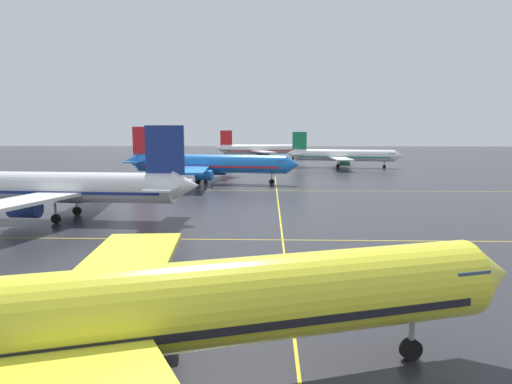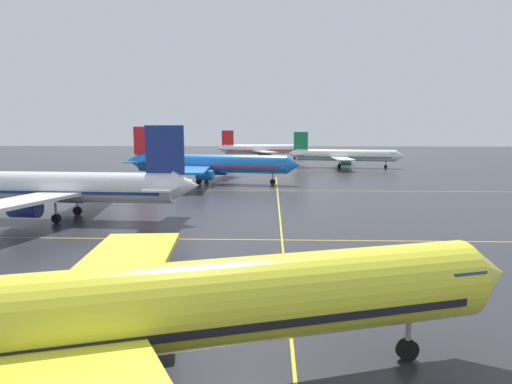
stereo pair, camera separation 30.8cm
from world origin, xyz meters
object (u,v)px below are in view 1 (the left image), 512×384
object	(u,v)px
airliner_far_right_stand	(261,149)
airliner_second_row	(54,187)
airliner_third_row	(208,164)
airliner_far_left_stand	(343,155)
airliner_front_gate	(131,313)

from	to	relation	value
airliner_far_right_stand	airliner_second_row	bearing A→B (deg)	-102.13
airliner_third_row	airliner_far_left_stand	distance (m)	55.07
airliner_far_left_stand	airliner_far_right_stand	xyz separation A→B (m)	(-26.21, 37.88, 0.11)
airliner_front_gate	airliner_far_left_stand	xyz separation A→B (m)	(28.97, 121.93, -0.41)
airliner_front_gate	airliner_third_row	distance (m)	81.21
airliner_third_row	airliner_far_right_stand	distance (m)	79.66
airliner_third_row	airliner_far_right_stand	size ratio (longest dim) A/B	1.10
airliner_second_row	airliner_third_row	bearing A→B (deg)	69.43
airliner_front_gate	airliner_second_row	size ratio (longest dim) A/B	0.96
airliner_front_gate	airliner_second_row	xyz separation A→B (m)	(-22.94, 40.23, 0.09)
airliner_third_row	airliner_far_left_stand	xyz separation A→B (m)	(36.66, 41.09, -0.50)
airliner_third_row	airliner_front_gate	bearing A→B (deg)	-84.56
airliner_far_right_stand	airliner_third_row	bearing A→B (deg)	-97.54
airliner_second_row	airliner_far_right_stand	distance (m)	122.32
airliner_front_gate	airliner_far_left_stand	bearing A→B (deg)	76.64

